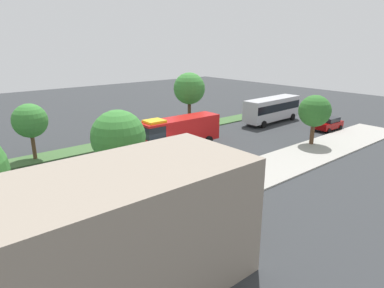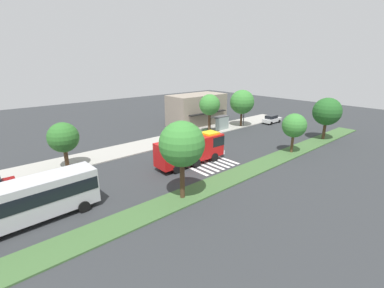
{
  "view_description": "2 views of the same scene",
  "coord_description": "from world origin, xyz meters",
  "views": [
    {
      "loc": [
        17.28,
        26.02,
        11.06
      ],
      "look_at": [
        -2.88,
        1.69,
        1.38
      ],
      "focal_mm": 30.99,
      "sensor_mm": 36.0,
      "label": 1
    },
    {
      "loc": [
        -23.99,
        -24.93,
        12.35
      ],
      "look_at": [
        -1.81,
        0.59,
        1.72
      ],
      "focal_mm": 24.81,
      "sensor_mm": 36.0,
      "label": 2
    }
  ],
  "objects": [
    {
      "name": "sidewalk_tree_west",
      "position": [
        7.79,
        7.07,
        5.15
      ],
      "size": [
        3.56,
        3.56,
        6.85
      ],
      "color": "#47301E",
      "rests_on": "sidewalk"
    },
    {
      "name": "fire_truck",
      "position": [
        -3.49,
        -1.5,
        1.97
      ],
      "size": [
        9.53,
        2.89,
        3.59
      ],
      "rotation": [
        0.0,
        0.0,
        -0.02
      ],
      "color": "#B71414",
      "rests_on": "ground_plane"
    },
    {
      "name": "ground_plane",
      "position": [
        0.0,
        0.0,
        0.0
      ],
      "size": [
        120.0,
        120.0,
        0.0
      ],
      "primitive_type": "plane",
      "color": "#2D3033"
    },
    {
      "name": "sidewalk",
      "position": [
        0.0,
        8.75,
        0.07
      ],
      "size": [
        60.0,
        5.37,
        0.14
      ],
      "primitive_type": "cube",
      "color": "#9E9B93",
      "rests_on": "ground_plane"
    },
    {
      "name": "storefront_building",
      "position": [
        11.37,
        14.31,
        3.01
      ],
      "size": [
        11.56,
        6.58,
        6.01
      ],
      "color": "gray",
      "rests_on": "ground_plane"
    },
    {
      "name": "transit_bus",
      "position": [
        -21.45,
        -2.73,
        2.09
      ],
      "size": [
        10.17,
        3.14,
        3.53
      ],
      "rotation": [
        0.0,
        0.0,
        3.18
      ],
      "color": "#B2B2B7",
      "rests_on": "ground_plane"
    },
    {
      "name": "sidewalk_tree_far_west",
      "position": [
        -15.93,
        7.07,
        3.87
      ],
      "size": [
        3.49,
        3.49,
        5.51
      ],
      "color": "#513823",
      "rests_on": "sidewalk"
    },
    {
      "name": "crosswalk",
      "position": [
        -2.0,
        0.0,
        0.01
      ],
      "size": [
        5.85,
        10.92,
        0.01
      ],
      "color": "silver",
      "rests_on": "ground_plane"
    },
    {
      "name": "median_tree_far_west",
      "position": [
        -10.09,
        -7.57,
        5.33
      ],
      "size": [
        4.11,
        4.11,
        7.28
      ],
      "color": "#47301E",
      "rests_on": "median_strip"
    },
    {
      "name": "bus_stop_shelter",
      "position": [
        11.36,
        7.62,
        1.89
      ],
      "size": [
        3.5,
        1.4,
        2.46
      ],
      "color": "#4C4C51",
      "rests_on": "sidewalk"
    },
    {
      "name": "bench_near_shelter",
      "position": [
        7.36,
        7.6,
        0.59
      ],
      "size": [
        1.6,
        0.5,
        0.9
      ],
      "color": "#2D472D",
      "rests_on": "sidewalk"
    },
    {
      "name": "parked_car_west",
      "position": [
        -23.61,
        4.87,
        0.88
      ],
      "size": [
        4.29,
        2.22,
        1.71
      ],
      "rotation": [
        0.0,
        0.0,
        -0.03
      ],
      "color": "#720505",
      "rests_on": "ground_plane"
    },
    {
      "name": "median_strip",
      "position": [
        0.0,
        -7.57,
        0.07
      ],
      "size": [
        60.0,
        3.0,
        0.14
      ],
      "primitive_type": "cube",
      "color": "#3D6033",
      "rests_on": "ground_plane"
    },
    {
      "name": "median_tree_west",
      "position": [
        9.54,
        -7.57,
        3.93
      ],
      "size": [
        3.27,
        3.27,
        5.45
      ],
      "color": "#513823",
      "rests_on": "median_strip"
    }
  ]
}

